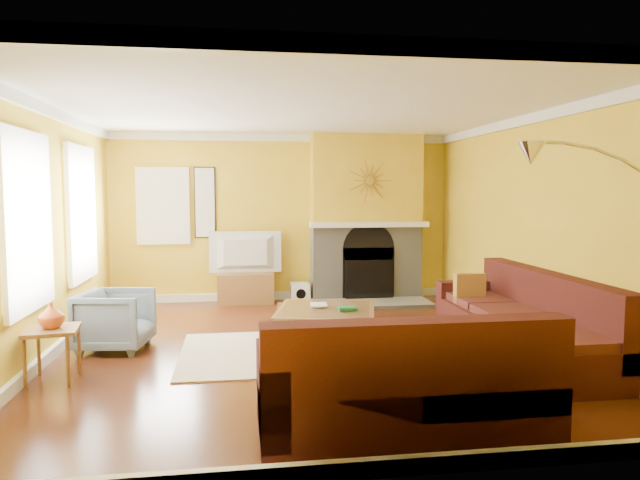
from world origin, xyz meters
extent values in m
cube|color=#602B14|center=(0.00, 0.00, -0.01)|extent=(5.50, 6.00, 0.02)
cube|color=white|center=(0.00, 0.00, 2.71)|extent=(5.50, 6.00, 0.02)
cube|color=gold|center=(0.00, 3.01, 1.35)|extent=(5.50, 0.02, 2.70)
cube|color=gold|center=(0.00, -3.01, 1.35)|extent=(5.50, 0.02, 2.70)
cube|color=gold|center=(-2.76, 0.00, 1.35)|extent=(0.02, 6.00, 2.70)
cube|color=gold|center=(2.76, 0.00, 1.35)|extent=(0.02, 6.00, 2.70)
cube|color=white|center=(-2.72, 1.30, 1.50)|extent=(0.06, 1.22, 1.72)
cube|color=white|center=(-2.72, -0.60, 1.50)|extent=(0.06, 1.22, 1.72)
cube|color=white|center=(-1.90, 2.96, 1.55)|extent=(0.82, 0.06, 1.22)
cube|color=white|center=(-1.25, 2.97, 1.60)|extent=(0.34, 0.04, 1.14)
cube|color=white|center=(1.35, 2.56, 1.25)|extent=(1.92, 0.22, 0.08)
cube|color=gray|center=(1.35, 2.25, 0.03)|extent=(1.80, 0.70, 0.06)
cube|color=beige|center=(-0.18, -0.12, 0.01)|extent=(2.40, 1.80, 0.02)
cube|color=olive|center=(-0.62, 2.70, 0.24)|extent=(0.88, 0.40, 0.49)
imported|color=black|center=(-0.62, 2.70, 0.82)|extent=(1.15, 0.18, 0.66)
cube|color=white|center=(0.25, 2.75, 0.15)|extent=(0.30, 0.30, 0.30)
imported|color=slate|center=(-2.11, 0.25, 0.34)|extent=(0.85, 0.83, 0.68)
imported|color=#D8591E|center=(-2.47, -0.79, 0.63)|extent=(0.28, 0.28, 0.25)
imported|color=white|center=(0.10, 0.22, 0.45)|extent=(0.21, 0.27, 0.03)
camera|label=1|loc=(-0.74, -6.32, 1.80)|focal=32.00mm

